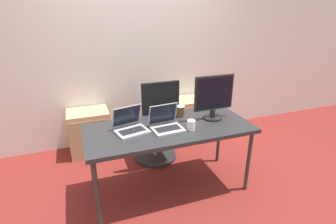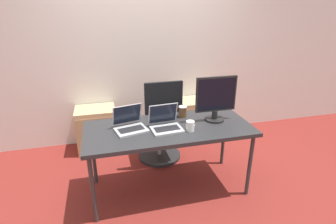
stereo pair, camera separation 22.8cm
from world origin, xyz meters
name	(u,v)px [view 1 (the left image)]	position (x,y,z in m)	size (l,w,h in m)	color
ground_plane	(169,187)	(0.00, 0.00, 0.00)	(14.00, 14.00, 0.00)	maroon
wall_back	(136,52)	(0.00, 1.37, 1.30)	(10.00, 0.05, 2.60)	silver
desk	(169,131)	(0.00, 0.00, 0.70)	(1.69, 0.74, 0.75)	#28282B
office_chair	(156,130)	(0.05, 0.60, 0.43)	(0.56, 0.56, 1.11)	#232326
cabinet_left	(90,132)	(-0.75, 1.12, 0.30)	(0.53, 0.43, 0.61)	tan
cabinet_right	(189,117)	(0.73, 1.12, 0.30)	(0.53, 0.43, 0.61)	tan
laptop_left	(166,124)	(-0.04, -0.02, 0.80)	(0.32, 0.30, 0.24)	#ADADB2
laptop_right	(130,126)	(-0.39, 0.05, 0.80)	(0.35, 0.35, 0.23)	#ADADB2
monitor	(214,97)	(0.52, 0.05, 0.99)	(0.44, 0.21, 0.48)	black
mouse	(193,124)	(0.24, -0.05, 0.76)	(0.04, 0.06, 0.03)	silver
coffee_cup_white	(191,125)	(0.18, -0.14, 0.80)	(0.08, 0.08, 0.10)	white
coffee_cup_brown	(181,111)	(0.21, 0.22, 0.81)	(0.09, 0.09, 0.12)	brown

